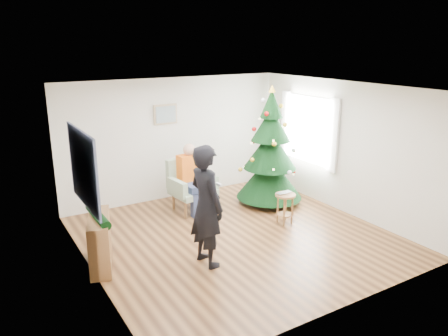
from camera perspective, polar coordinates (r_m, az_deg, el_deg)
floor at (r=7.80m, az=1.68°, el=-8.96°), size 5.00×5.00×0.00m
ceiling at (r=7.09m, az=1.85°, el=10.41°), size 5.00×5.00×0.00m
wall_back at (r=9.47m, az=-6.50°, el=3.82°), size 5.00×0.00×5.00m
wall_front at (r=5.53m, az=16.06°, el=-5.85°), size 5.00×0.00×5.00m
wall_left at (r=6.39m, az=-17.42°, el=-2.94°), size 0.00×5.00×5.00m
wall_right at (r=8.91m, az=15.40°, el=2.55°), size 0.00×5.00×5.00m
window_panel at (r=9.54m, az=11.03°, el=4.95°), size 0.04×1.30×1.40m
curtains at (r=9.52m, az=10.90°, el=4.93°), size 0.05×1.75×1.50m
christmas_tree at (r=9.09m, az=6.05°, el=2.15°), size 1.38×1.38×2.49m
stool at (r=8.32m, az=7.96°, el=-5.24°), size 0.39×0.39×0.58m
laptop at (r=8.21m, az=8.04°, el=-3.32°), size 0.33×0.23×0.03m
armchair at (r=8.87m, az=-4.29°, el=-3.07°), size 0.90×0.84×1.05m
seated_person at (r=8.72m, az=-4.11°, el=-1.19°), size 0.49×0.70×1.37m
standing_man at (r=6.57m, az=-2.32°, el=-4.97°), size 0.51×0.73×1.89m
game_controller at (r=6.53m, az=-0.68°, el=-2.15°), size 0.05×0.13×0.04m
console at (r=6.96m, az=-15.88°, el=-9.23°), size 0.59×1.04×0.80m
garland at (r=6.79m, az=-16.15°, el=-6.02°), size 0.14×0.90×0.14m
tapestry at (r=6.61m, az=-17.92°, el=-0.09°), size 0.03×1.50×1.15m
framed_picture at (r=9.26m, az=-7.65°, el=6.96°), size 0.52×0.05×0.42m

